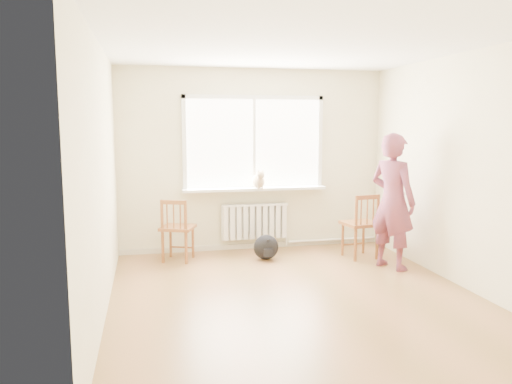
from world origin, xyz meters
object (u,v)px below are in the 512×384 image
chair_left (177,230)px  cat (259,180)px  backpack (266,247)px  person (393,201)px  chair_right (362,226)px

chair_left → cat: size_ratio=2.04×
chair_left → backpack: size_ratio=2.49×
chair_left → cat: cat is taller
chair_left → person: person is taller
person → backpack: (-1.51, 0.75, -0.71)m
chair_left → chair_right: 2.59m
chair_left → backpack: chair_left is taller
chair_left → person: bearing=-177.3°
chair_right → backpack: bearing=-17.1°
chair_left → person: (2.74, -0.92, 0.45)m
person → chair_right: bearing=-9.1°
chair_right → person: (0.18, -0.53, 0.42)m
person → backpack: size_ratio=5.04×
person → chair_left: bearing=44.0°
chair_left → chair_right: bearing=-167.3°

